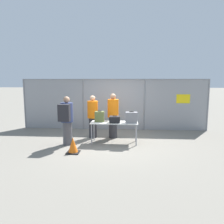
% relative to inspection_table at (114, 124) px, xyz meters
% --- Properties ---
extents(ground_plane, '(120.00, 120.00, 0.00)m').
position_rel_inspection_table_xyz_m(ground_plane, '(-0.18, 0.15, -0.70)').
color(ground_plane, slate).
extents(fence_section, '(8.53, 0.07, 2.32)m').
position_rel_inspection_table_xyz_m(fence_section, '(-0.16, 2.26, 0.52)').
color(fence_section, gray).
rests_on(fence_section, ground_plane).
extents(inspection_table, '(1.69, 0.67, 0.77)m').
position_rel_inspection_table_xyz_m(inspection_table, '(0.00, 0.00, 0.00)').
color(inspection_table, silver).
rests_on(inspection_table, ground_plane).
extents(suitcase_olive, '(0.33, 0.25, 0.40)m').
position_rel_inspection_table_xyz_m(suitcase_olive, '(-0.54, 0.07, 0.26)').
color(suitcase_olive, '#566033').
rests_on(suitcase_olive, inspection_table).
extents(suitcase_black, '(0.38, 0.37, 0.25)m').
position_rel_inspection_table_xyz_m(suitcase_black, '(0.02, -0.06, 0.18)').
color(suitcase_black, black).
rests_on(suitcase_black, inspection_table).
extents(suitcase_grey, '(0.42, 0.26, 0.41)m').
position_rel_inspection_table_xyz_m(suitcase_grey, '(0.61, -0.08, 0.26)').
color(suitcase_grey, slate).
rests_on(suitcase_grey, inspection_table).
extents(traveler_hooded, '(0.42, 0.66, 1.71)m').
position_rel_inspection_table_xyz_m(traveler_hooded, '(-1.64, -0.37, 0.24)').
color(traveler_hooded, '#4C4C51').
rests_on(traveler_hooded, ground_plane).
extents(security_worker_near, '(0.43, 0.43, 1.75)m').
position_rel_inspection_table_xyz_m(security_worker_near, '(-0.10, 0.73, 0.21)').
color(security_worker_near, '#2D2D33').
rests_on(security_worker_near, ground_plane).
extents(security_worker_far, '(0.41, 0.41, 1.68)m').
position_rel_inspection_table_xyz_m(security_worker_far, '(-0.90, 0.71, 0.17)').
color(security_worker_far, '#2D2D33').
rests_on(security_worker_far, ground_plane).
extents(utility_trailer, '(3.28, 1.98, 0.65)m').
position_rel_inspection_table_xyz_m(utility_trailer, '(0.90, 4.93, -0.32)').
color(utility_trailer, white).
rests_on(utility_trailer, ground_plane).
extents(traffic_cone, '(0.40, 0.40, 0.50)m').
position_rel_inspection_table_xyz_m(traffic_cone, '(-1.22, -1.19, -0.47)').
color(traffic_cone, black).
rests_on(traffic_cone, ground_plane).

